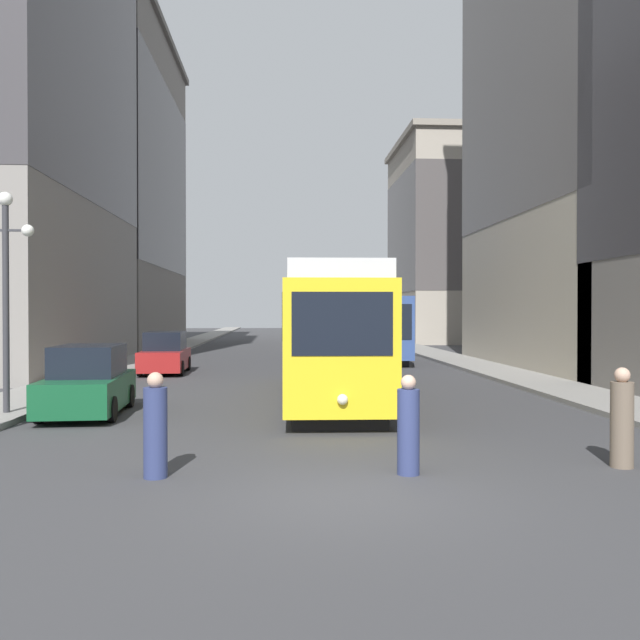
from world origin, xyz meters
The scene contains 13 objects.
ground_plane centered at (0.00, 0.00, 0.00)m, with size 200.00×200.00×0.00m, color #38383A.
sidewalk_left centered at (-8.56, 40.00, 0.07)m, with size 2.50×120.00×0.15m, color gray.
sidewalk_right centered at (8.56, 40.00, 0.07)m, with size 2.50×120.00×0.15m, color gray.
streetcar centered at (0.49, 11.07, 2.10)m, with size 2.85×12.63×3.89m.
transit_bus centered at (4.15, 28.21, 1.95)m, with size 2.64×12.32×3.45m.
parked_car_left_near centered at (-6.01, 20.19, 0.84)m, with size 1.98×4.37×1.82m.
parked_car_left_mid centered at (-6.01, 8.28, 0.84)m, with size 2.06×4.34×1.82m.
pedestrian_crossing_near centered at (1.15, 1.32, 0.77)m, with size 0.37×0.37×1.66m.
pedestrian_crossing_far centered at (-3.01, 1.34, 0.80)m, with size 0.39×0.39×1.72m.
pedestrian_on_sidewalk centered at (4.95, 1.61, 0.81)m, with size 0.39×0.39×1.74m.
lamp_post_left_near centered at (-7.91, 7.77, 3.81)m, with size 1.41×0.36×5.58m.
building_left_corner centered at (-15.94, 43.77, 12.57)m, with size 12.86×21.96×24.42m.
building_right_midblock centered at (16.55, 50.66, 9.24)m, with size 14.08×14.60×17.99m.
Camera 1 is at (-0.98, -9.80, 2.72)m, focal length 38.07 mm.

